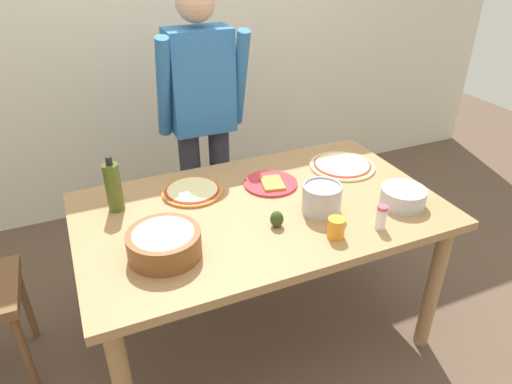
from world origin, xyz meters
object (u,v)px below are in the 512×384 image
(popcorn_bowl, at_px, (164,241))
(salt_shaker, at_px, (381,217))
(dining_table, at_px, (260,224))
(person_cook, at_px, (202,114))
(plate_with_slice, at_px, (271,183))
(avocado, at_px, (277,219))
(cup_orange, at_px, (336,228))
(mixing_bowl_steel, at_px, (403,197))
(pizza_cooked_on_tray, at_px, (192,191))
(steel_pot, at_px, (322,198))
(olive_oil_bottle, at_px, (113,187))
(pizza_raw_on_board, at_px, (342,166))

(popcorn_bowl, bearing_deg, salt_shaker, -11.77)
(dining_table, bearing_deg, popcorn_bowl, -160.18)
(salt_shaker, bearing_deg, person_cook, 110.02)
(plate_with_slice, distance_m, avocado, 0.36)
(plate_with_slice, height_order, cup_orange, cup_orange)
(mixing_bowl_steel, bearing_deg, salt_shaker, -150.86)
(pizza_cooked_on_tray, bearing_deg, steel_pot, -39.10)
(olive_oil_bottle, bearing_deg, popcorn_bowl, -74.02)
(person_cook, relative_size, mixing_bowl_steel, 8.10)
(pizza_raw_on_board, height_order, plate_with_slice, plate_with_slice)
(popcorn_bowl, relative_size, olive_oil_bottle, 1.09)
(steel_pot, bearing_deg, pizza_cooked_on_tray, 140.90)
(person_cook, bearing_deg, dining_table, -88.66)
(dining_table, distance_m, salt_shaker, 0.54)
(steel_pot, bearing_deg, dining_table, 148.78)
(person_cook, bearing_deg, steel_pot, -74.66)
(pizza_raw_on_board, bearing_deg, popcorn_bowl, -160.59)
(plate_with_slice, distance_m, olive_oil_bottle, 0.73)
(person_cook, xyz_separation_m, pizza_raw_on_board, (0.57, -0.57, -0.17))
(plate_with_slice, bearing_deg, olive_oil_bottle, 174.41)
(cup_orange, bearing_deg, mixing_bowl_steel, 13.04)
(dining_table, xyz_separation_m, salt_shaker, (0.38, -0.35, 0.14))
(dining_table, relative_size, salt_shaker, 15.09)
(dining_table, bearing_deg, pizza_cooked_on_tray, 134.77)
(mixing_bowl_steel, height_order, salt_shaker, salt_shaker)
(olive_oil_bottle, xyz_separation_m, salt_shaker, (0.97, -0.58, -0.06))
(person_cook, relative_size, pizza_raw_on_board, 4.82)
(person_cook, relative_size, olive_oil_bottle, 6.33)
(plate_with_slice, relative_size, salt_shaker, 2.45)
(person_cook, xyz_separation_m, popcorn_bowl, (-0.45, -0.93, -0.12))
(popcorn_bowl, relative_size, mixing_bowl_steel, 1.40)
(popcorn_bowl, bearing_deg, person_cook, 63.88)
(pizza_cooked_on_tray, xyz_separation_m, steel_pot, (0.47, -0.38, 0.06))
(person_cook, height_order, cup_orange, person_cook)
(pizza_raw_on_board, xyz_separation_m, pizza_cooked_on_tray, (-0.79, 0.05, -0.00))
(pizza_cooked_on_tray, relative_size, avocado, 4.11)
(pizza_raw_on_board, relative_size, olive_oil_bottle, 1.31)
(mixing_bowl_steel, bearing_deg, steel_pot, 165.24)
(pizza_raw_on_board, height_order, steel_pot, steel_pot)
(steel_pot, bearing_deg, cup_orange, -103.10)
(popcorn_bowl, relative_size, avocado, 4.00)
(plate_with_slice, height_order, steel_pot, steel_pot)
(avocado, bearing_deg, olive_oil_bottle, 145.67)
(cup_orange, bearing_deg, avocado, 138.60)
(popcorn_bowl, height_order, steel_pot, steel_pot)
(plate_with_slice, relative_size, cup_orange, 3.06)
(pizza_raw_on_board, xyz_separation_m, plate_with_slice, (-0.42, -0.02, -0.00))
(pizza_raw_on_board, distance_m, salt_shaker, 0.56)
(pizza_cooked_on_tray, xyz_separation_m, avocado, (0.24, -0.41, 0.03))
(pizza_raw_on_board, bearing_deg, steel_pot, -134.34)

